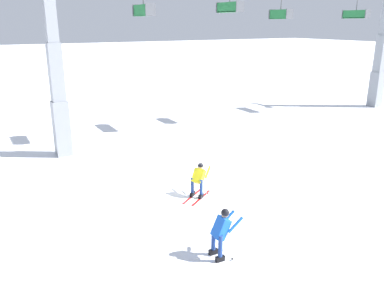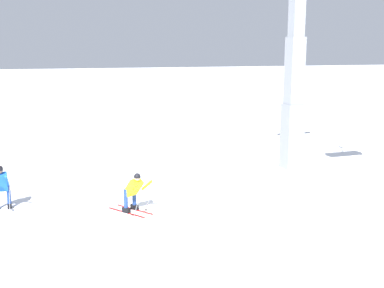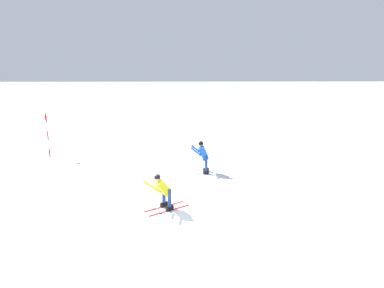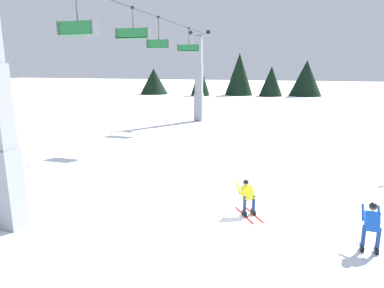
# 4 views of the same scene
# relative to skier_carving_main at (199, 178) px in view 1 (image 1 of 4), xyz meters

# --- Properties ---
(ground_plane) EXTENTS (260.00, 260.00, 0.00)m
(ground_plane) POSITION_rel_skier_carving_main_xyz_m (0.58, 0.50, -0.76)
(ground_plane) COLOR white
(skier_carving_main) EXTENTS (1.68, 1.39, 1.48)m
(skier_carving_main) POSITION_rel_skier_carving_main_xyz_m (0.00, 0.00, 0.00)
(skier_carving_main) COLOR red
(skier_carving_main) RESTS_ON ground_plane
(lift_tower_near) EXTENTS (0.79, 2.40, 9.21)m
(lift_tower_near) POSITION_rel_skier_carving_main_xyz_m (-3.56, 7.97, 3.04)
(lift_tower_near) COLOR gray
(lift_tower_near) RESTS_ON ground_plane
(lift_tower_far) EXTENTS (0.86, 2.30, 9.21)m
(lift_tower_far) POSITION_rel_skier_carving_main_xyz_m (21.88, 7.97, 3.00)
(lift_tower_far) COLOR gray
(lift_tower_far) RESTS_ON ground_plane
(chairlift_seat_nearest) EXTENTS (0.61, 1.85, 2.08)m
(chairlift_seat_nearest) POSITION_rel_skier_carving_main_xyz_m (1.22, 7.97, 6.60)
(chairlift_seat_nearest) COLOR black
(chairlift_seat_second) EXTENTS (0.61, 2.17, 1.82)m
(chairlift_seat_second) POSITION_rel_skier_carving_main_xyz_m (6.80, 7.97, 6.83)
(chairlift_seat_second) COLOR black
(chairlift_seat_middle) EXTENTS (0.61, 1.73, 2.18)m
(chairlift_seat_middle) POSITION_rel_skier_carving_main_xyz_m (10.88, 7.97, 6.51)
(chairlift_seat_middle) COLOR black
(chairlift_seat_fourth) EXTENTS (0.61, 2.10, 2.11)m
(chairlift_seat_fourth) POSITION_rel_skier_carving_main_xyz_m (18.22, 7.97, 6.57)
(chairlift_seat_fourth) COLOR black
(skier_distant_uphill) EXTENTS (1.63, 0.73, 1.67)m
(skier_distant_uphill) POSITION_rel_skier_carving_main_xyz_m (-1.65, -4.07, 0.13)
(skier_distant_uphill) COLOR white
(skier_distant_uphill) RESTS_ON ground_plane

